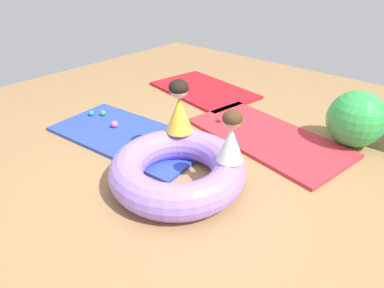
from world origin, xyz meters
name	(u,v)px	position (x,y,z in m)	size (l,w,h in m)	color
ground_plane	(194,180)	(0.00, 0.00, 0.00)	(8.00, 8.00, 0.00)	#9E7549
gym_mat_far_right	(129,136)	(-1.12, 0.14, 0.02)	(1.89, 0.91, 0.04)	#2D47B7
gym_mat_near_left	(267,137)	(0.10, 1.18, 0.02)	(1.84, 0.93, 0.04)	red
gym_mat_center_rear	(204,90)	(-1.42, 1.87, 0.02)	(1.58, 0.98, 0.04)	#B21923
inflatable_cushion	(178,169)	(-0.08, -0.13, 0.16)	(1.25, 1.25, 0.31)	#9975EA
child_in_white	(231,137)	(0.31, 0.12, 0.54)	(0.33, 0.33, 0.46)	white
child_in_yellow	(179,107)	(-0.39, 0.22, 0.57)	(0.29, 0.29, 0.54)	yellow
play_ball_teal	(91,113)	(-1.89, 0.15, 0.07)	(0.07, 0.07, 0.07)	teal
play_ball_red	(219,119)	(-0.53, 1.10, 0.07)	(0.06, 0.06, 0.06)	red
play_ball_pink	(114,124)	(-1.39, 0.14, 0.08)	(0.08, 0.08, 0.08)	pink
play_ball_yellow	(163,148)	(-0.54, 0.13, 0.08)	(0.09, 0.09, 0.09)	yellow
play_ball_green	(103,113)	(-1.78, 0.25, 0.08)	(0.07, 0.07, 0.07)	green
exercise_ball_large	(356,119)	(0.87, 1.69, 0.31)	(0.62, 0.62, 0.62)	green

